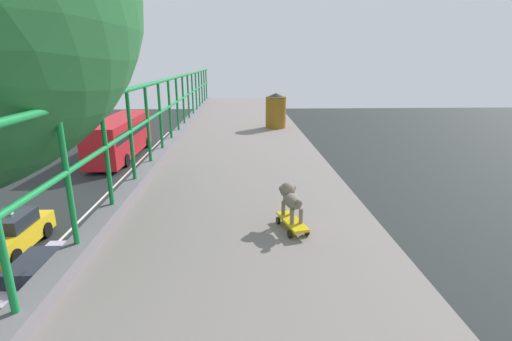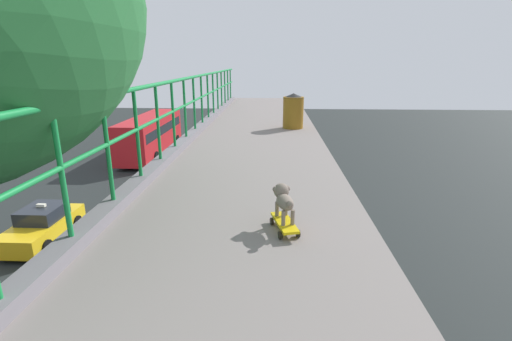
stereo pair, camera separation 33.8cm
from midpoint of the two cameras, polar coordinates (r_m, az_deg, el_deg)
car_silver_fifth at (r=14.48m, az=-25.51°, el=-13.16°), size 1.89×4.00×1.40m
car_yellow_cab_sixth at (r=18.30m, az=-29.44°, el=-7.41°), size 1.85×3.99×1.65m
city_bus at (r=31.39m, az=-15.53°, el=5.51°), size 2.57×10.17×3.14m
toy_skateboard at (r=3.41m, az=7.26°, el=-8.12°), size 0.27×0.48×0.09m
small_dog at (r=3.39m, az=7.13°, el=-4.34°), size 0.22×0.40×0.31m
litter_bin at (r=8.54m, az=6.88°, el=9.13°), size 0.47×0.47×0.78m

